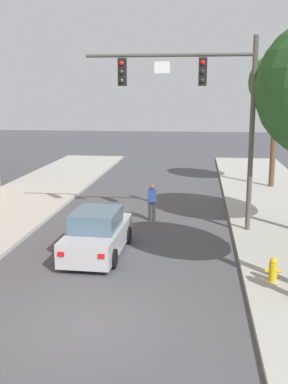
{
  "coord_description": "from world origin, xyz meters",
  "views": [
    {
      "loc": [
        2.61,
        -10.34,
        5.5
      ],
      "look_at": [
        0.64,
        6.22,
        2.0
      ],
      "focal_mm": 43.83,
      "sensor_mm": 36.0,
      "label": 1
    }
  ],
  "objects_px": {
    "pedestrian_crossing_road": "(152,201)",
    "fire_hydrant": "(273,269)",
    "street_tree_third": "(277,83)",
    "traffic_signal_mast": "(204,98)",
    "car_lead_silver": "(97,234)"
  },
  "relations": [
    {
      "from": "pedestrian_crossing_road",
      "to": "fire_hydrant",
      "type": "distance_m",
      "value": 7.96
    },
    {
      "from": "fire_hydrant",
      "to": "street_tree_third",
      "type": "relative_size",
      "value": 0.09
    },
    {
      "from": "traffic_signal_mast",
      "to": "pedestrian_crossing_road",
      "type": "bearing_deg",
      "value": 147.53
    },
    {
      "from": "traffic_signal_mast",
      "to": "fire_hydrant",
      "type": "xyz_separation_m",
      "value": [
        2.07,
        -5.36,
        -4.84
      ]
    },
    {
      "from": "traffic_signal_mast",
      "to": "street_tree_third",
      "type": "bearing_deg",
      "value": 66.24
    },
    {
      "from": "traffic_signal_mast",
      "to": "car_lead_silver",
      "type": "height_order",
      "value": "traffic_signal_mast"
    },
    {
      "from": "traffic_signal_mast",
      "to": "fire_hydrant",
      "type": "relative_size",
      "value": 10.42
    },
    {
      "from": "traffic_signal_mast",
      "to": "fire_hydrant",
      "type": "bearing_deg",
      "value": -68.89
    },
    {
      "from": "car_lead_silver",
      "to": "pedestrian_crossing_road",
      "type": "bearing_deg",
      "value": 72.56
    },
    {
      "from": "traffic_signal_mast",
      "to": "street_tree_third",
      "type": "distance_m",
      "value": 10.25
    },
    {
      "from": "pedestrian_crossing_road",
      "to": "fire_hydrant",
      "type": "relative_size",
      "value": 2.28
    },
    {
      "from": "car_lead_silver",
      "to": "fire_hydrant",
      "type": "relative_size",
      "value": 5.95
    },
    {
      "from": "traffic_signal_mast",
      "to": "pedestrian_crossing_road",
      "type": "height_order",
      "value": "traffic_signal_mast"
    },
    {
      "from": "pedestrian_crossing_road",
      "to": "fire_hydrant",
      "type": "xyz_separation_m",
      "value": [
        4.22,
        -6.73,
        -0.41
      ]
    },
    {
      "from": "car_lead_silver",
      "to": "fire_hydrant",
      "type": "xyz_separation_m",
      "value": [
        5.66,
        -2.14,
        -0.22
      ]
    }
  ]
}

